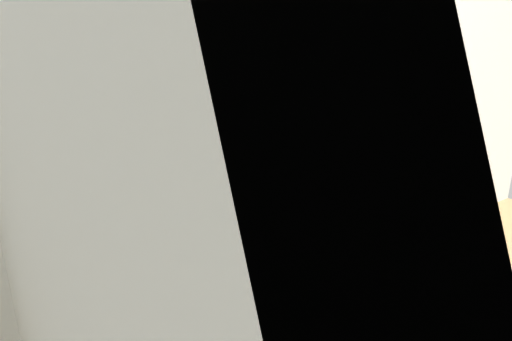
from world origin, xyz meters
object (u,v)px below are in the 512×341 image
at_px(computer_mouse, 340,194).
at_px(keyboard, 243,197).
at_px(book_stack_side, 345,175).
at_px(mug, 127,238).
at_px(laptop, 227,150).
at_px(book_stack_keyboard_riser, 243,213).
at_px(book_stack_tall, 236,189).
at_px(desk, 326,258).
at_px(cell_phone, 346,215).

bearing_deg(computer_mouse, keyboard, -179.33).
relative_size(book_stack_side, mug, 1.88).
relative_size(computer_mouse, mug, 0.85).
height_order(laptop, keyboard, laptop).
relative_size(book_stack_keyboard_riser, laptop, 0.64).
relative_size(book_stack_tall, laptop, 0.72).
relative_size(book_stack_side, keyboard, 0.55).
height_order(laptop, mug, laptop).
bearing_deg(mug, laptop, 16.98).
distance_m(desk, book_stack_keyboard_riser, 0.65).
distance_m(desk, book_stack_tall, 0.62).
xyz_separation_m(book_stack_tall, keyboard, (-0.06, -0.14, 0.03)).
height_order(book_stack_tall, laptop, laptop).
bearing_deg(computer_mouse, book_stack_side, 36.85).
relative_size(book_stack_keyboard_riser, keyboard, 0.52).
xyz_separation_m(laptop, keyboard, (-0.06, -0.21, -0.12)).
height_order(book_stack_tall, keyboard, book_stack_tall).
relative_size(desk, laptop, 4.31).
height_order(book_stack_keyboard_riser, laptop, laptop).
xyz_separation_m(book_stack_tall, book_stack_side, (0.57, -0.05, -0.03)).
bearing_deg(keyboard, mug, 169.71).
xyz_separation_m(book_stack_keyboard_riser, computer_mouse, (0.52, 0.01, -0.04)).
relative_size(book_stack_side, cell_phone, 1.70).
bearing_deg(desk, book_stack_side, 12.58).
bearing_deg(computer_mouse, desk, 93.63).
bearing_deg(mug, book_stack_tall, 9.13).
relative_size(book_stack_tall, cell_phone, 1.82).
bearing_deg(laptop, book_stack_keyboard_riser, -106.23).
distance_m(desk, keyboard, 0.69).
relative_size(mug, cell_phone, 0.90).
height_order(book_stack_keyboard_riser, cell_phone, book_stack_keyboard_riser).
distance_m(book_stack_tall, keyboard, 0.16).
bearing_deg(desk, book_stack_keyboard_riser, -172.37).
relative_size(desk, book_stack_side, 6.41).
relative_size(desk, book_stack_keyboard_riser, 6.74).
height_order(desk, keyboard, keyboard).
height_order(book_stack_side, laptop, laptop).
bearing_deg(desk, mug, 179.98).
distance_m(book_stack_side, laptop, 0.61).
bearing_deg(book_stack_side, laptop, 168.04).
bearing_deg(laptop, mug, -163.02).
height_order(book_stack_side, cell_phone, book_stack_side).
distance_m(book_stack_keyboard_riser, computer_mouse, 0.52).
relative_size(desk, mug, 12.06).
height_order(desk, book_stack_keyboard_riser, book_stack_keyboard_riser).
relative_size(laptop, computer_mouse, 3.31).
relative_size(laptop, keyboard, 0.82).
height_order(keyboard, cell_phone, keyboard).
height_order(keyboard, computer_mouse, keyboard).
relative_size(keyboard, computer_mouse, 4.04).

